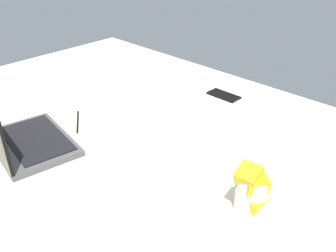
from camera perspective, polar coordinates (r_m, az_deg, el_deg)
The scene contains 5 objects.
bed_mattress at distance 142.57cm, azimuth -8.07°, elevation -2.52°, with size 180.00×140.00×18.00cm, color beige.
laptop at distance 128.12cm, azimuth -22.18°, elevation -1.64°, with size 36.13×27.77×23.00cm.
snack_cup at distance 96.08cm, azimuth 13.23°, elevation -9.99°, with size 9.34×10.03×14.91cm.
cell_phone at distance 158.69cm, azimuth 8.78°, elevation 4.80°, with size 6.80×14.00×0.80cm, color black.
charger_cable at distance 140.39cm, azimuth -14.06°, elevation 0.68°, with size 17.00×0.60×0.60cm, color black.
Camera 1 is at (-97.21, 71.94, 84.51)cm, focal length 38.62 mm.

